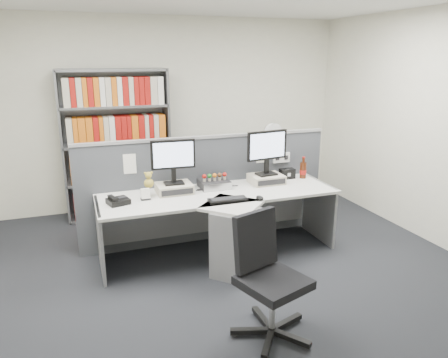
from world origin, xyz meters
name	(u,v)px	position (x,y,z in m)	size (l,w,h in m)	color
ground	(247,288)	(0.00, 0.00, 0.00)	(5.50, 5.50, 0.00)	#282A2F
room_shell	(250,100)	(0.00, 0.00, 1.79)	(5.04, 5.54, 2.72)	white
partition	(207,188)	(0.00, 1.25, 0.65)	(3.00, 0.08, 1.27)	#45484E
desk	(226,222)	(0.00, 0.60, 0.46)	(2.60, 1.20, 0.72)	silver
monitor_riser_left	(174,188)	(-0.46, 0.98, 0.77)	(0.38, 0.31, 0.10)	beige
monitor_riser_right	(266,179)	(0.64, 0.98, 0.77)	(0.38, 0.31, 0.10)	beige
monitor_left	(173,158)	(-0.46, 0.98, 1.11)	(0.47, 0.16, 0.48)	black
monitor_right	(267,149)	(0.64, 0.98, 1.13)	(0.51, 0.19, 0.52)	black
desktop_pc	(214,184)	(0.01, 1.01, 0.76)	(0.33, 0.29, 0.09)	black
figurines	(215,176)	(0.01, 1.00, 0.86)	(0.29, 0.05, 0.09)	beige
keyboard	(228,200)	(0.00, 0.53, 0.73)	(0.41, 0.17, 0.03)	black
mouse	(260,198)	(0.32, 0.44, 0.74)	(0.07, 0.11, 0.04)	black
desk_phone	(118,201)	(-1.08, 0.80, 0.75)	(0.24, 0.23, 0.09)	black
desk_calendar	(145,195)	(-0.79, 0.84, 0.77)	(0.10, 0.07, 0.12)	black
plush_toy	(149,181)	(-0.74, 0.92, 0.90)	(0.10, 0.10, 0.18)	#A69437
speaker	(287,174)	(0.96, 1.07, 0.78)	(0.18, 0.10, 0.12)	black
cola_bottle	(303,170)	(1.15, 1.02, 0.82)	(0.08, 0.08, 0.27)	#3F190A
shelving_unit	(117,147)	(-0.90, 2.44, 0.98)	(1.41, 0.40, 2.00)	slate
filing_cabinet	(271,185)	(1.20, 1.99, 0.35)	(0.45, 0.61, 0.70)	slate
desk_fan	(272,138)	(1.20, 1.99, 1.05)	(0.32, 0.20, 0.55)	white
office_chair	(267,273)	(-0.11, -0.66, 0.52)	(0.65, 0.63, 0.97)	silver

